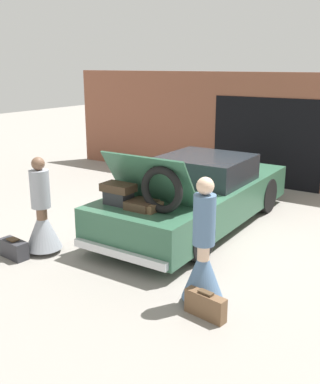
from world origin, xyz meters
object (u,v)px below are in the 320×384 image
car (198,195)px  person_left (42,219)px  suitcase_beside_left_person (14,249)px  person_right (203,259)px  suitcase_beside_right_person (205,305)px

car → person_left: 2.92m
suitcase_beside_left_person → person_right: bearing=7.1°
suitcase_beside_right_person → person_left: bearing=174.5°
car → person_left: bearing=-120.2°
person_left → suitcase_beside_right_person: 3.18m
suitcase_beside_right_person → person_right: bearing=124.5°
person_right → person_left: bearing=99.6°
person_left → suitcase_beside_left_person: person_left is taller
car → person_right: 2.94m
car → suitcase_beside_left_person: car is taller
suitcase_beside_left_person → suitcase_beside_right_person: size_ratio=0.95×
car → suitcase_beside_left_person: bearing=-120.1°
person_right → suitcase_beside_left_person: (-3.18, -0.40, -0.46)m
person_right → suitcase_beside_left_person: bearing=107.2°
car → suitcase_beside_left_person: 3.43m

